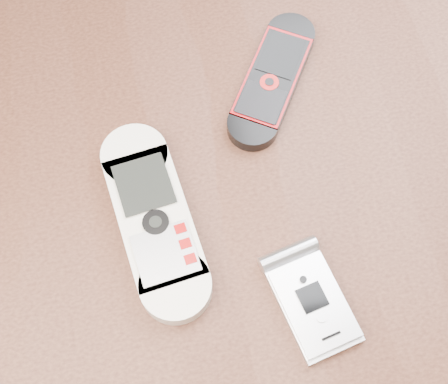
{
  "coord_description": "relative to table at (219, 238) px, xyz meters",
  "views": [
    {
      "loc": [
        -0.03,
        -0.2,
        1.23
      ],
      "look_at": [
        0.01,
        0.0,
        0.76
      ],
      "focal_mm": 50.0,
      "sensor_mm": 36.0,
      "label": 1
    }
  ],
  "objects": [
    {
      "name": "nokia_black_red",
      "position": [
        0.07,
        0.1,
        0.11
      ],
      "size": [
        0.12,
        0.15,
        0.01
      ],
      "primitive_type": "cube",
      "rotation": [
        0.0,
        0.0,
        -0.56
      ],
      "color": "black",
      "rests_on": "table"
    },
    {
      "name": "motorola_razr",
      "position": [
        0.05,
        -0.1,
        0.11
      ],
      "size": [
        0.07,
        0.1,
        0.01
      ],
      "primitive_type": "cube",
      "rotation": [
        0.0,
        0.0,
        0.22
      ],
      "color": "silver",
      "rests_on": "table"
    },
    {
      "name": "nokia_white",
      "position": [
        -0.06,
        -0.01,
        0.12
      ],
      "size": [
        0.08,
        0.18,
        0.02
      ],
      "primitive_type": "cube",
      "rotation": [
        0.0,
        0.0,
        0.14
      ],
      "color": "silver",
      "rests_on": "table"
    },
    {
      "name": "table",
      "position": [
        0.0,
        0.0,
        0.0
      ],
      "size": [
        1.2,
        0.8,
        0.75
      ],
      "color": "black",
      "rests_on": "ground"
    },
    {
      "name": "ground",
      "position": [
        0.0,
        0.0,
        -0.64
      ],
      "size": [
        4.0,
        4.0,
        0.0
      ],
      "primitive_type": "plane",
      "color": "#472B19",
      "rests_on": "ground"
    }
  ]
}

